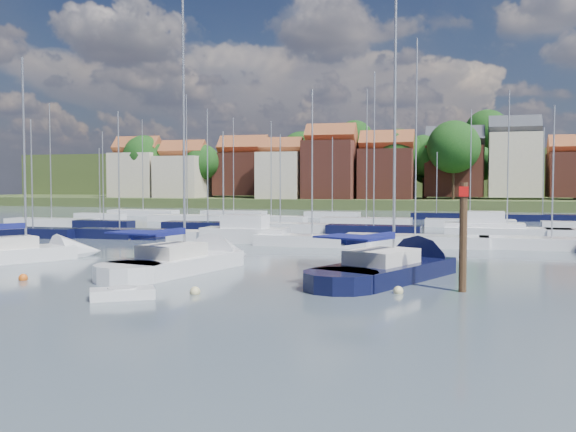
% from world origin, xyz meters
% --- Properties ---
extents(ground, '(260.00, 260.00, 0.00)m').
position_xyz_m(ground, '(0.00, 40.00, 0.00)').
color(ground, '#3F4B56').
rests_on(ground, ground).
extents(sailboat_left, '(7.23, 9.96, 13.62)m').
position_xyz_m(sailboat_left, '(-13.98, 5.29, 0.36)').
color(sailboat_left, silver).
rests_on(sailboat_left, ground).
extents(sailboat_centre, '(5.96, 13.09, 17.15)m').
position_xyz_m(sailboat_centre, '(-2.69, 4.67, 0.35)').
color(sailboat_centre, silver).
rests_on(sailboat_centre, ground).
extents(sailboat_navy, '(8.39, 13.66, 18.38)m').
position_xyz_m(sailboat_navy, '(9.06, 4.99, 0.35)').
color(sailboat_navy, black).
rests_on(sailboat_navy, ground).
extents(tender, '(2.85, 2.45, 0.57)m').
position_xyz_m(tender, '(-1.65, -5.21, 0.22)').
color(tender, silver).
rests_on(tender, ground).
extents(timber_piling, '(0.40, 0.40, 7.12)m').
position_xyz_m(timber_piling, '(12.02, 0.49, 1.53)').
color(timber_piling, '#4C331E').
rests_on(timber_piling, ground).
extents(buoy_c, '(0.45, 0.45, 0.45)m').
position_xyz_m(buoy_c, '(-9.09, -2.05, 0.00)').
color(buoy_c, '#D85914').
rests_on(buoy_c, ground).
extents(buoy_d, '(0.47, 0.47, 0.47)m').
position_xyz_m(buoy_d, '(0.80, -3.32, 0.00)').
color(buoy_d, beige).
rests_on(buoy_d, ground).
extents(buoy_e, '(0.46, 0.46, 0.46)m').
position_xyz_m(buoy_e, '(5.29, 6.35, 0.00)').
color(buoy_e, beige).
rests_on(buoy_e, ground).
extents(buoy_f, '(0.44, 0.44, 0.44)m').
position_xyz_m(buoy_f, '(9.32, -0.71, 0.00)').
color(buoy_f, beige).
rests_on(buoy_f, ground).
extents(marina_field, '(79.62, 41.41, 15.93)m').
position_xyz_m(marina_field, '(1.91, 35.15, 0.43)').
color(marina_field, silver).
rests_on(marina_field, ground).
extents(far_shore_town, '(212.46, 90.00, 22.27)m').
position_xyz_m(far_shore_town, '(2.23, 132.67, 4.61)').
color(far_shore_town, '#424F27').
rests_on(far_shore_town, ground).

